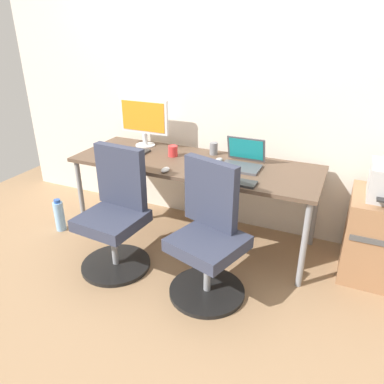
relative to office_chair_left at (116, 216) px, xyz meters
The scene contains 14 objects.
ground_plane 0.83m from the office_chair_left, 56.48° to the left, with size 5.28×5.28×0.00m, color #9E7A56.
back_wall 1.41m from the office_chair_left, 69.12° to the left, with size 4.40×0.04×2.60m, color silver.
desk 0.75m from the office_chair_left, 56.48° to the left, with size 2.04×0.72×0.72m.
office_chair_left is the anchor object (origin of this frame).
office_chair_right 0.76m from the office_chair_left, ahead, with size 0.55×0.55×0.94m.
water_bottle_on_floor 0.86m from the office_chair_left, 165.51° to the left, with size 0.09×0.09×0.31m.
desktop_monitor 1.00m from the office_chair_left, 104.00° to the left, with size 0.48×0.18×0.43m.
open_laptop 1.08m from the office_chair_left, 40.29° to the left, with size 0.31×0.29×0.22m.
keyboard_by_monitor 0.74m from the office_chair_left, 110.99° to the left, with size 0.34×0.12×0.02m, color #2D2D2D.
keyboard_by_laptop 0.93m from the office_chair_left, 21.19° to the left, with size 0.34×0.12×0.02m, color #2D2D2D.
mouse_by_monitor 0.52m from the office_chair_left, 48.09° to the left, with size 0.06×0.10×0.03m, color #B7B7B7.
mouse_by_laptop 0.94m from the office_chair_left, 49.66° to the left, with size 0.06×0.10×0.03m, color #B7B7B7.
coffee_mug 0.76m from the office_chair_left, 75.73° to the left, with size 0.08×0.08×0.09m, color red.
pen_cup 1.02m from the office_chair_left, 60.89° to the left, with size 0.07×0.07×0.10m, color slate.
Camera 1 is at (1.15, -2.62, 1.77)m, focal length 34.50 mm.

